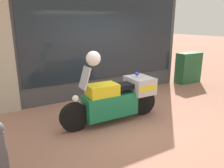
# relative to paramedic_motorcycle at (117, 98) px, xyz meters

# --- Properties ---
(ground_plane) EXTENTS (60.00, 60.00, 0.00)m
(ground_plane) POSITION_rel_paramedic_motorcycle_xyz_m (0.34, -0.02, -0.55)
(ground_plane) COLOR #9E6B56
(shop_building) EXTENTS (6.11, 0.55, 3.43)m
(shop_building) POSITION_rel_paramedic_motorcycle_xyz_m (-0.06, 1.97, 1.18)
(shop_building) COLOR #424247
(shop_building) RESTS_ON ground
(window_display) EXTENTS (4.78, 0.30, 2.11)m
(window_display) POSITION_rel_paramedic_motorcycle_xyz_m (0.71, 2.01, -0.05)
(window_display) COLOR slate
(window_display) RESTS_ON ground
(paramedic_motorcycle) EXTENTS (2.38, 0.67, 1.33)m
(paramedic_motorcycle) POSITION_rel_paramedic_motorcycle_xyz_m (0.00, 0.00, 0.00)
(paramedic_motorcycle) COLOR black
(paramedic_motorcycle) RESTS_ON ground
(utility_cabinet) EXTENTS (0.96, 0.44, 1.11)m
(utility_cabinet) POSITION_rel_paramedic_motorcycle_xyz_m (4.03, 1.52, 0.01)
(utility_cabinet) COLOR #235633
(utility_cabinet) RESTS_ON ground
(white_helmet) EXTENTS (0.30, 0.30, 0.30)m
(white_helmet) POSITION_rel_paramedic_motorcycle_xyz_m (-0.57, 0.01, 0.93)
(white_helmet) COLOR white
(white_helmet) RESTS_ON paramedic_motorcycle
(street_bollard) EXTENTS (0.18, 0.18, 0.94)m
(street_bollard) POSITION_rel_paramedic_motorcycle_xyz_m (-2.44, -0.97, -0.06)
(street_bollard) COLOR #47474C
(street_bollard) RESTS_ON ground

